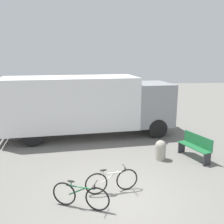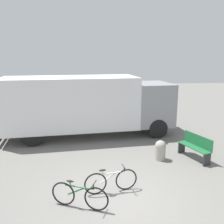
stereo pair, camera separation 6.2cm
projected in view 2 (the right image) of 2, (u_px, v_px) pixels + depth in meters
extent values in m
plane|color=slate|center=(117.00, 197.00, 7.34)|extent=(60.00, 60.00, 0.00)
cube|color=white|center=(71.00, 103.00, 12.50)|extent=(6.86, 3.42, 2.55)
cube|color=gray|center=(151.00, 103.00, 13.34)|extent=(2.21, 2.68, 2.17)
cube|color=black|center=(3.00, 135.00, 12.20)|extent=(0.43, 2.41, 0.16)
cylinder|color=black|center=(144.00, 118.00, 14.65)|extent=(0.99, 0.41, 0.96)
cylinder|color=black|center=(158.00, 129.00, 12.52)|extent=(0.99, 0.41, 0.96)
cylinder|color=black|center=(37.00, 123.00, 13.51)|extent=(0.99, 0.41, 0.96)
cylinder|color=black|center=(33.00, 136.00, 11.38)|extent=(0.99, 0.41, 0.96)
cube|color=#1E6638|center=(194.00, 147.00, 9.95)|extent=(0.93, 1.57, 0.03)
cube|color=#1E6638|center=(198.00, 141.00, 9.97)|extent=(0.59, 1.44, 0.50)
cube|color=#2D2D33|center=(207.00, 160.00, 9.37)|extent=(0.33, 0.17, 0.48)
cube|color=#2D2D33|center=(182.00, 147.00, 10.64)|extent=(0.33, 0.17, 0.48)
torus|color=black|center=(63.00, 194.00, 6.88)|extent=(0.66, 0.27, 0.69)
torus|color=black|center=(96.00, 199.00, 6.62)|extent=(0.66, 0.27, 0.69)
cylinder|color=#26723F|center=(79.00, 187.00, 6.69)|extent=(0.79, 0.30, 0.04)
cylinder|color=#26723F|center=(77.00, 191.00, 6.74)|extent=(0.53, 0.22, 0.32)
cylinder|color=#26723F|center=(70.00, 184.00, 6.75)|extent=(0.03, 0.03, 0.11)
ellipsoid|color=black|center=(70.00, 181.00, 6.73)|extent=(0.24, 0.16, 0.05)
cylinder|color=black|center=(94.00, 187.00, 6.57)|extent=(0.03, 0.03, 0.15)
cylinder|color=black|center=(94.00, 184.00, 6.55)|extent=(0.17, 0.42, 0.02)
torus|color=black|center=(96.00, 184.00, 7.41)|extent=(0.68, 0.19, 0.69)
torus|color=black|center=(126.00, 179.00, 7.66)|extent=(0.68, 0.19, 0.69)
cylinder|color=silver|center=(111.00, 173.00, 7.47)|extent=(0.81, 0.21, 0.04)
cylinder|color=silver|center=(109.00, 177.00, 7.48)|extent=(0.54, 0.15, 0.32)
cylinder|color=silver|center=(103.00, 173.00, 7.39)|extent=(0.03, 0.03, 0.11)
ellipsoid|color=black|center=(103.00, 170.00, 7.37)|extent=(0.23, 0.14, 0.05)
cylinder|color=black|center=(124.00, 169.00, 7.57)|extent=(0.03, 0.03, 0.15)
cylinder|color=black|center=(124.00, 167.00, 7.55)|extent=(0.12, 0.43, 0.02)
cylinder|color=#9E998C|center=(160.00, 153.00, 9.92)|extent=(0.41, 0.41, 0.58)
sphere|color=#9E998C|center=(161.00, 146.00, 9.85)|extent=(0.43, 0.43, 0.43)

